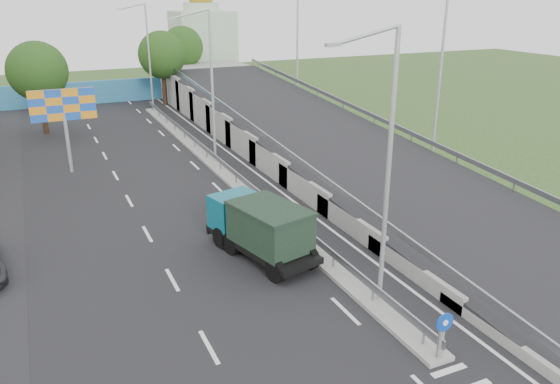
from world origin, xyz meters
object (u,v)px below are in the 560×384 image
sign_bollard (442,335)px  lamp_post_mid (209,79)px  billboard (63,110)px  church (203,42)px  dump_truck (260,226)px  lamp_post_far (147,51)px  lamp_post_near (385,158)px

sign_bollard → lamp_post_mid: lamp_post_mid is taller
billboard → church: bearing=59.3°
lamp_post_mid → dump_truck: lamp_post_mid is taller
lamp_post_far → church: size_ratio=0.73×
billboard → lamp_post_far: bearing=63.2°
lamp_post_far → dump_truck: 34.78m
sign_bollard → church: bearing=80.2°
lamp_post_near → dump_truck: lamp_post_near is taller
lamp_post_near → church: 54.90m
sign_bollard → dump_truck: 9.69m
lamp_post_mid → sign_bollard: bearing=-90.3°
lamp_post_mid → church: church is taller
lamp_post_near → lamp_post_mid: 20.00m
lamp_post_near → lamp_post_far: (0.00, 40.00, 0.00)m
billboard → dump_truck: 17.94m
sign_bollard → billboard: size_ratio=0.30×
lamp_post_near → church: bearing=79.6°
lamp_post_far → dump_truck: (-2.43, -34.42, -4.36)m
lamp_post_far → church: 17.15m
lamp_post_near → lamp_post_far: 40.00m
lamp_post_far → lamp_post_mid: bearing=-90.0°
sign_bollard → lamp_post_near: lamp_post_near is taller
sign_bollard → church: 58.84m
lamp_post_mid → church: size_ratio=0.73×
lamp_post_mid → lamp_post_far: 20.00m
church → dump_truck: church is taller
church → billboard: (-19.00, -32.00, -1.12)m
church → billboard: bearing=-120.7°
sign_bollard → dump_truck: (-2.32, 9.40, 0.41)m
lamp_post_mid → lamp_post_far: same height
church → billboard: size_ratio=2.51×
billboard → sign_bollard: bearing=-70.8°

